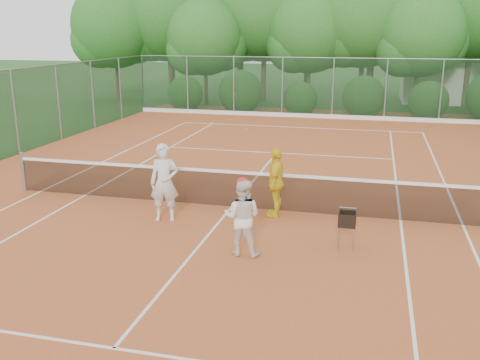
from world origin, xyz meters
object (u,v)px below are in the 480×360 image
Objects in this scene: player_center_grp at (242,217)px; player_white at (164,182)px; player_yellow at (276,182)px; ball_hopper at (347,220)px.

player_white is at bearing 145.60° from player_center_grp.
player_center_grp is at bearing -51.26° from player_white.
player_center_grp is 0.94× the size of player_yellow.
player_white is 1.15× the size of player_center_grp.
player_yellow is 2.39m from ball_hopper.
player_white is at bearing -69.85° from player_yellow.
player_center_grp is at bearing -5.01° from player_yellow.
player_white reaches higher than ball_hopper.
ball_hopper is at bearing 22.26° from player_center_grp.
player_yellow is at bearing 2.87° from player_white.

